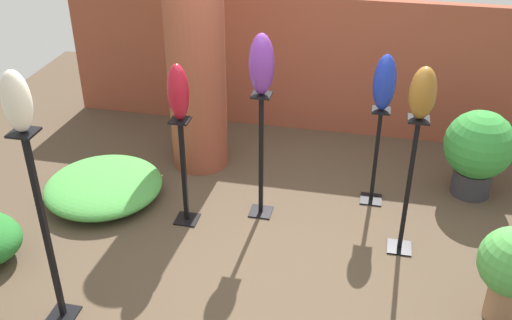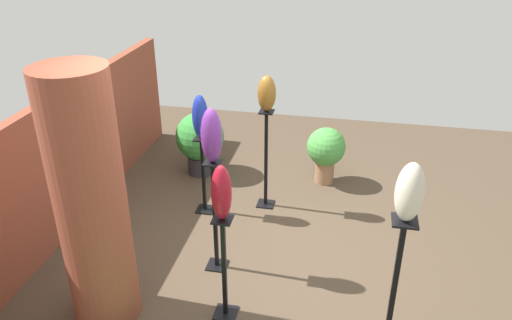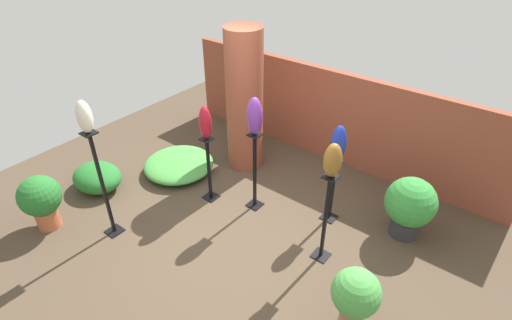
% 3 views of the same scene
% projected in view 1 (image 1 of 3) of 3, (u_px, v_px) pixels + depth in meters
% --- Properties ---
extents(ground_plane, '(8.00, 8.00, 0.00)m').
position_uv_depth(ground_plane, '(274.00, 245.00, 5.07)').
color(ground_plane, '#4C3D2D').
extents(brick_wall_back, '(5.60, 0.12, 1.52)m').
position_uv_depth(brick_wall_back, '(312.00, 65.00, 6.58)').
color(brick_wall_back, brown).
rests_on(brick_wall_back, ground).
extents(brick_pillar, '(0.57, 0.57, 2.24)m').
position_uv_depth(brick_pillar, '(196.00, 60.00, 5.71)').
color(brick_pillar, brown).
rests_on(brick_pillar, ground).
extents(pedestal_ivory, '(0.20, 0.20, 1.51)m').
position_uv_depth(pedestal_ivory, '(47.00, 239.00, 4.01)').
color(pedestal_ivory, black).
rests_on(pedestal_ivory, ground).
extents(pedestal_violet, '(0.20, 0.20, 1.18)m').
position_uv_depth(pedestal_violet, '(261.00, 162.00, 5.21)').
color(pedestal_violet, black).
rests_on(pedestal_violet, ground).
extents(pedestal_cobalt, '(0.20, 0.20, 0.94)m').
position_uv_depth(pedestal_cobalt, '(375.00, 161.00, 5.44)').
color(pedestal_cobalt, black).
rests_on(pedestal_cobalt, ground).
extents(pedestal_ruby, '(0.20, 0.20, 1.01)m').
position_uv_depth(pedestal_ruby, '(184.00, 177.00, 5.15)').
color(pedestal_ruby, black).
rests_on(pedestal_ruby, ground).
extents(pedestal_bronze, '(0.20, 0.20, 1.21)m').
position_uv_depth(pedestal_bronze, '(407.00, 193.00, 4.75)').
color(pedestal_bronze, black).
rests_on(pedestal_bronze, ground).
extents(art_vase_ivory, '(0.17, 0.17, 0.40)m').
position_uv_depth(art_vase_ivory, '(17.00, 101.00, 3.50)').
color(art_vase_ivory, beige).
rests_on(art_vase_ivory, pedestal_ivory).
extents(art_vase_violet, '(0.21, 0.19, 0.52)m').
position_uv_depth(art_vase_violet, '(262.00, 64.00, 4.76)').
color(art_vase_violet, '#6B2D8C').
rests_on(art_vase_violet, pedestal_violet).
extents(art_vase_cobalt, '(0.19, 0.18, 0.50)m').
position_uv_depth(art_vase_cobalt, '(384.00, 83.00, 5.05)').
color(art_vase_cobalt, '#192D9E').
rests_on(art_vase_cobalt, pedestal_cobalt).
extents(art_vase_ruby, '(0.18, 0.16, 0.48)m').
position_uv_depth(art_vase_ruby, '(178.00, 92.00, 4.75)').
color(art_vase_ruby, maroon).
rests_on(art_vase_ruby, pedestal_ruby).
extents(art_vase_bronze, '(0.20, 0.20, 0.41)m').
position_uv_depth(art_vase_bronze, '(423.00, 93.00, 4.31)').
color(art_vase_bronze, brown).
rests_on(art_vase_bronze, pedestal_bronze).
extents(potted_plant_front_right, '(0.64, 0.64, 0.85)m').
position_uv_depth(potted_plant_front_right, '(478.00, 149.00, 5.52)').
color(potted_plant_front_right, '#2D2D33').
rests_on(potted_plant_front_right, ground).
extents(foliage_bed_west, '(1.10, 1.11, 0.25)m').
position_uv_depth(foliage_bed_west, '(104.00, 186.00, 5.63)').
color(foliage_bed_west, '#479942').
rests_on(foliage_bed_west, ground).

